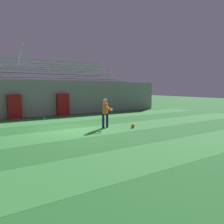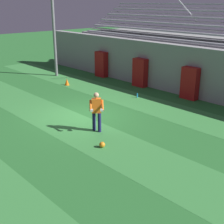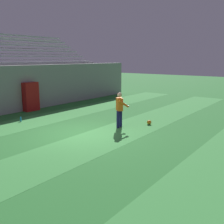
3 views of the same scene
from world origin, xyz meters
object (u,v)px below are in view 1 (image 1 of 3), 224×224
Objects in this scene: goalkeeper at (105,111)px; soccer_ball at (133,126)px; water_bottle at (44,119)px; padding_pillar_gate_left at (14,107)px; padding_pillar_gate_right at (63,105)px.

soccer_ball is (1.32, -0.86, -0.84)m from goalkeeper.
goalkeeper is at bearing -65.77° from water_bottle.
goalkeeper is 5.30m from water_bottle.
goalkeeper reaches higher than water_bottle.
padding_pillar_gate_left is 1.06× the size of goalkeeper.
padding_pillar_gate_left and padding_pillar_gate_right have the same top height.
padding_pillar_gate_right is 6.72m from goalkeeper.
padding_pillar_gate_right is 2.96m from water_bottle.
soccer_ball is at bearing -32.90° from goalkeeper.
padding_pillar_gate_left is at bearing 123.80° from soccer_ball.
goalkeeper is 1.79m from soccer_ball.
padding_pillar_gate_left is 2.63m from water_bottle.
goalkeeper is 6.96× the size of water_bottle.
padding_pillar_gate_right is 8.04× the size of soccer_ball.
soccer_ball is (5.07, -7.58, -0.77)m from padding_pillar_gate_left.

